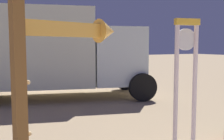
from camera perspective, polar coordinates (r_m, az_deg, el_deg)
standing_clock at (r=4.27m, az=15.78°, el=-1.25°), size 0.41×0.19×2.21m
arrow_sign at (r=2.49m, az=-11.53°, el=-0.97°), size 1.14×0.42×2.27m
box_truck_near at (r=9.08m, az=-16.20°, el=4.16°), size 7.41×4.34×2.98m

